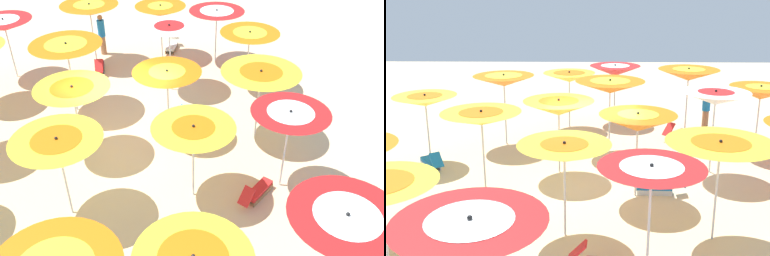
# 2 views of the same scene
# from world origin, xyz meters

# --- Properties ---
(ground) EXTENTS (43.53, 43.53, 0.04)m
(ground) POSITION_xyz_m (0.00, 0.00, -0.02)
(ground) COLOR beige
(beach_umbrella_0) EXTENTS (2.08, 2.08, 2.48)m
(beach_umbrella_0) POSITION_xyz_m (-6.79, 1.61, 2.21)
(beach_umbrella_0) COLOR silver
(beach_umbrella_0) RESTS_ON ground
(beach_umbrella_1) EXTENTS (1.92, 1.92, 2.38)m
(beach_umbrella_1) POSITION_xyz_m (-4.61, -1.04, 2.16)
(beach_umbrella_1) COLOR silver
(beach_umbrella_1) RESTS_ON ground
(beach_umbrella_2) EXTENTS (2.29, 2.29, 2.29)m
(beach_umbrella_2) POSITION_xyz_m (-3.02, -2.67, 2.04)
(beach_umbrella_2) COLOR silver
(beach_umbrella_2) RESTS_ON ground
(beach_umbrella_6) EXTENTS (2.01, 2.01, 2.20)m
(beach_umbrella_6) POSITION_xyz_m (-2.91, 0.57, 1.95)
(beach_umbrella_6) COLOR silver
(beach_umbrella_6) RESTS_ON ground
(beach_umbrella_7) EXTENTS (1.99, 1.99, 2.29)m
(beach_umbrella_7) POSITION_xyz_m (-0.82, -1.19, 2.01)
(beach_umbrella_7) COLOR silver
(beach_umbrella_7) RESTS_ON ground
(beach_umbrella_8) EXTENTS (1.96, 1.96, 2.50)m
(beach_umbrella_8) POSITION_xyz_m (0.88, -3.57, 2.26)
(beach_umbrella_8) COLOR silver
(beach_umbrella_8) RESTS_ON ground
(beach_umbrella_9) EXTENTS (2.01, 2.01, 2.25)m
(beach_umbrella_9) POSITION_xyz_m (2.80, -5.55, 1.98)
(beach_umbrella_9) COLOR silver
(beach_umbrella_9) RESTS_ON ground
(beach_umbrella_11) EXTENTS (2.06, 2.06, 2.32)m
(beach_umbrella_11) POSITION_xyz_m (-0.79, 2.79, 2.09)
(beach_umbrella_11) COLOR silver
(beach_umbrella_11) RESTS_ON ground
(beach_umbrella_12) EXTENTS (2.05, 2.05, 2.25)m
(beach_umbrella_12) POSITION_xyz_m (0.78, 0.91, 1.98)
(beach_umbrella_12) COLOR silver
(beach_umbrella_12) RESTS_ON ground
(beach_umbrella_13) EXTENTS (2.26, 2.26, 2.45)m
(beach_umbrella_13) POSITION_xyz_m (2.69, -0.65, 2.19)
(beach_umbrella_13) COLOR silver
(beach_umbrella_13) RESTS_ON ground
(beach_umbrella_14) EXTENTS (2.21, 2.21, 2.50)m
(beach_umbrella_14) POSITION_xyz_m (4.65, -3.57, 2.24)
(beach_umbrella_14) COLOR silver
(beach_umbrella_14) RESTS_ON ground
(beach_umbrella_16) EXTENTS (1.93, 1.93, 2.18)m
(beach_umbrella_16) POSITION_xyz_m (1.61, 5.05, 1.96)
(beach_umbrella_16) COLOR silver
(beach_umbrella_16) RESTS_ON ground
(beach_umbrella_17) EXTENTS (2.07, 2.07, 2.48)m
(beach_umbrella_17) POSITION_xyz_m (3.37, 2.92, 2.24)
(beach_umbrella_17) COLOR silver
(beach_umbrella_17) RESTS_ON ground
(beach_umbrella_18) EXTENTS (2.00, 2.00, 2.20)m
(beach_umbrella_18) POSITION_xyz_m (5.50, 0.79, 1.97)
(beach_umbrella_18) COLOR silver
(beach_umbrella_18) RESTS_ON ground
(beach_umbrella_19) EXTENTS (2.03, 2.03, 2.33)m
(beach_umbrella_19) POSITION_xyz_m (6.39, -1.02, 2.07)
(beach_umbrella_19) COLOR silver
(beach_umbrella_19) RESTS_ON ground
(lounger_1) EXTENTS (0.38, 1.30, 0.55)m
(lounger_1) POSITION_xyz_m (-0.69, -1.81, 0.19)
(lounger_1) COLOR silver
(lounger_1) RESTS_ON ground
(lounger_2) EXTENTS (1.07, 1.10, 0.66)m
(lounger_2) POSITION_xyz_m (4.08, -3.16, 0.21)
(lounger_2) COLOR #333338
(lounger_2) RESTS_ON ground
(lounger_4) EXTENTS (1.19, 1.01, 0.61)m
(lounger_4) POSITION_xyz_m (0.99, 4.82, 0.21)
(lounger_4) COLOR silver
(lounger_4) RESTS_ON ground
(beachgoer_0) EXTENTS (0.30, 0.30, 1.70)m
(beachgoer_0) POSITION_xyz_m (5.06, -4.41, 0.89)
(beachgoer_0) COLOR #A3704C
(beachgoer_0) RESTS_ON ground
(beach_ball) EXTENTS (0.34, 0.34, 0.34)m
(beach_ball) POSITION_xyz_m (-2.76, 4.31, 0.17)
(beach_ball) COLOR yellow
(beach_ball) RESTS_ON ground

